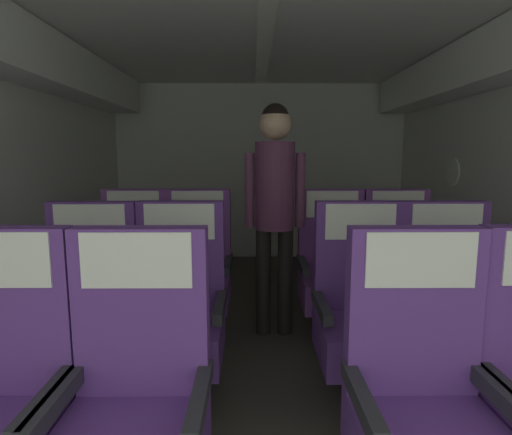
{
  "coord_description": "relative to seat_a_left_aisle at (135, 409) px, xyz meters",
  "views": [
    {
      "loc": [
        -0.09,
        0.2,
        1.31
      ],
      "look_at": [
        -0.07,
        2.79,
        0.93
      ],
      "focal_mm": 29.31,
      "sensor_mm": 36.0,
      "label": 1
    }
  ],
  "objects": [
    {
      "name": "seat_c_right_aisle",
      "position": [
        1.51,
        1.7,
        0.0
      ],
      "size": [
        0.52,
        0.51,
        1.06
      ],
      "color": "#38383D",
      "rests_on": "ground"
    },
    {
      "name": "seat_c_left_window",
      "position": [
        -0.5,
        1.72,
        0.0
      ],
      "size": [
        0.52,
        0.51,
        1.06
      ],
      "color": "#38383D",
      "rests_on": "ground"
    },
    {
      "name": "flight_attendant",
      "position": [
        0.57,
        1.63,
        0.59
      ],
      "size": [
        0.43,
        0.28,
        1.67
      ],
      "rotation": [
        0.0,
        0.0,
        3.09
      ],
      "color": "black",
      "rests_on": "ground"
    },
    {
      "name": "seat_b_left_aisle",
      "position": [
        0.0,
        0.87,
        0.0
      ],
      "size": [
        0.52,
        0.51,
        1.06
      ],
      "color": "#38383D",
      "rests_on": "ground"
    },
    {
      "name": "seat_b_right_aisle",
      "position": [
        1.49,
        0.86,
        0.0
      ],
      "size": [
        0.52,
        0.51,
        1.06
      ],
      "color": "#38383D",
      "rests_on": "ground"
    },
    {
      "name": "seat_c_right_window",
      "position": [
        1.01,
        1.7,
        0.0
      ],
      "size": [
        0.52,
        0.51,
        1.06
      ],
      "color": "#38383D",
      "rests_on": "ground"
    },
    {
      "name": "seat_c_left_aisle",
      "position": [
        -0.01,
        1.71,
        0.0
      ],
      "size": [
        0.52,
        0.51,
        1.06
      ],
      "color": "#38383D",
      "rests_on": "ground"
    },
    {
      "name": "seat_a_right_window",
      "position": [
        1.0,
        -0.0,
        0.0
      ],
      "size": [
        0.52,
        0.51,
        1.06
      ],
      "color": "#38383D",
      "rests_on": "ground"
    },
    {
      "name": "ground",
      "position": [
        0.5,
        1.23,
        -0.45
      ],
      "size": [
        3.89,
        5.94,
        0.02
      ],
      "primitive_type": "cube",
      "color": "#3D3833"
    },
    {
      "name": "seat_b_right_window",
      "position": [
        1.01,
        0.86,
        0.0
      ],
      "size": [
        0.52,
        0.51,
        1.06
      ],
      "color": "#38383D",
      "rests_on": "ground"
    },
    {
      "name": "seat_b_left_window",
      "position": [
        -0.49,
        0.85,
        0.0
      ],
      "size": [
        0.52,
        0.51,
        1.06
      ],
      "color": "#38383D",
      "rests_on": "ground"
    },
    {
      "name": "fuselage_shell",
      "position": [
        0.5,
        1.51,
        1.17
      ],
      "size": [
        3.77,
        5.59,
        2.25
      ],
      "color": "silver",
      "rests_on": "ground"
    },
    {
      "name": "seat_a_left_aisle",
      "position": [
        0.0,
        0.0,
        0.0
      ],
      "size": [
        0.52,
        0.51,
        1.06
      ],
      "color": "#38383D",
      "rests_on": "ground"
    }
  ]
}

